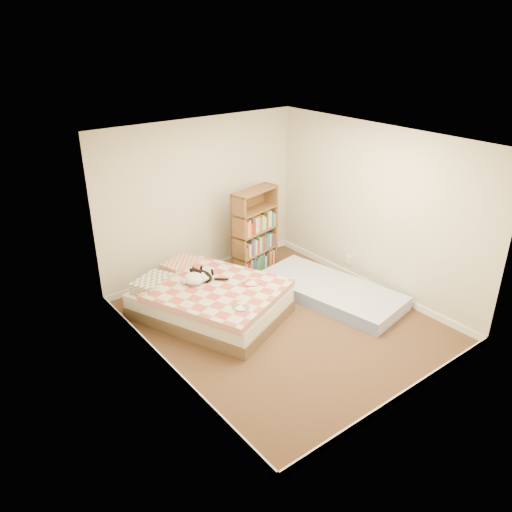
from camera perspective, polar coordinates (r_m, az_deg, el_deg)
room at (r=6.39m, az=3.24°, el=1.56°), size 3.51×4.01×2.51m
bed at (r=7.04m, az=-5.45°, el=-4.89°), size 2.04×2.36×0.53m
bookshelf at (r=8.12m, az=-0.21°, el=1.72°), size 0.91×0.47×1.41m
floor_mattress at (r=7.58m, az=8.46°, el=-3.98°), size 1.35×2.31×0.20m
black_cat at (r=7.06m, az=-6.07°, el=-2.11°), size 0.27×0.60×0.13m
white_dog at (r=6.92m, az=-6.99°, el=-2.59°), size 0.32×0.35×0.15m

